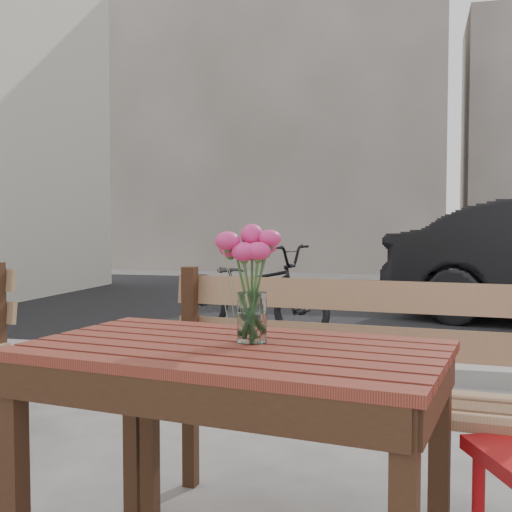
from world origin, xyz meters
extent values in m
cube|color=black|center=(0.00, 7.00, 0.00)|extent=(30.00, 8.00, 0.00)
cube|color=gray|center=(0.00, 3.00, 0.06)|extent=(30.00, 0.25, 0.12)
cube|color=slate|center=(-3.00, 14.00, 4.00)|extent=(8.00, 3.00, 8.00)
cube|color=#5C2018|center=(-0.06, 0.15, 0.75)|extent=(1.33, 0.90, 0.03)
cube|color=#321C10|center=(-0.66, -0.07, 0.37)|extent=(0.07, 0.07, 0.73)
cube|color=#321C10|center=(-0.57, 0.54, 0.37)|extent=(0.07, 0.07, 0.73)
cube|color=#321C10|center=(0.55, 0.37, 0.37)|extent=(0.07, 0.07, 0.73)
cube|color=#97744E|center=(0.23, 0.61, 0.49)|extent=(1.58, 0.56, 0.03)
cube|color=#97744E|center=(0.25, 0.84, 0.75)|extent=(1.55, 0.17, 0.42)
cube|color=#321C10|center=(-0.49, 0.50, 0.26)|extent=(0.06, 0.06, 0.51)
cube|color=#321C10|center=(-0.46, 0.85, 0.47)|extent=(0.06, 0.06, 0.94)
cylinder|color=white|center=(-0.02, 0.21, 0.84)|extent=(0.09, 0.09, 0.15)
cylinder|color=#396D33|center=(-0.02, 0.21, 0.92)|extent=(0.05, 0.05, 0.31)
imported|color=black|center=(-1.13, 4.40, 0.46)|extent=(1.86, 1.16, 0.92)
camera|label=1|loc=(0.48, -1.68, 1.13)|focal=45.00mm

